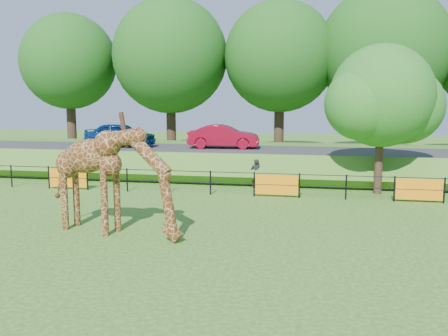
# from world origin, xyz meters

# --- Properties ---
(ground) EXTENTS (90.00, 90.00, 0.00)m
(ground) POSITION_xyz_m (0.00, 0.00, 0.00)
(ground) COLOR #2E5816
(ground) RESTS_ON ground
(giraffe) EXTENTS (5.01, 2.15, 3.53)m
(giraffe) POSITION_xyz_m (-1.70, 1.12, 1.76)
(giraffe) COLOR #592B12
(giraffe) RESTS_ON ground
(perimeter_fence) EXTENTS (28.07, 0.10, 1.10)m
(perimeter_fence) POSITION_xyz_m (0.00, 8.00, 0.55)
(perimeter_fence) COLOR black
(perimeter_fence) RESTS_ON ground
(embankment) EXTENTS (40.00, 9.00, 1.30)m
(embankment) POSITION_xyz_m (0.00, 15.50, 0.65)
(embankment) COLOR #2E5816
(embankment) RESTS_ON ground
(road) EXTENTS (40.00, 5.00, 0.12)m
(road) POSITION_xyz_m (0.00, 14.00, 1.36)
(road) COLOR #313134
(road) RESTS_ON embankment
(car_blue) EXTENTS (4.24, 1.79, 1.43)m
(car_blue) POSITION_xyz_m (-6.84, 14.24, 2.14)
(car_blue) COLOR #124096
(car_blue) RESTS_ON road
(car_red) EXTENTS (4.20, 1.72, 1.35)m
(car_red) POSITION_xyz_m (-0.63, 14.60, 2.10)
(car_red) COLOR #B30C28
(car_red) RESTS_ON road
(visitor) EXTENTS (0.59, 0.46, 1.42)m
(visitor) POSITION_xyz_m (1.83, 10.03, 0.71)
(visitor) COLOR black
(visitor) RESTS_ON ground
(tree_east) EXTENTS (5.40, 4.71, 6.76)m
(tree_east) POSITION_xyz_m (7.60, 9.63, 4.28)
(tree_east) COLOR #301E15
(tree_east) RESTS_ON ground
(bg_tree_line) EXTENTS (37.30, 8.80, 11.82)m
(bg_tree_line) POSITION_xyz_m (1.89, 22.00, 7.19)
(bg_tree_line) COLOR #301E15
(bg_tree_line) RESTS_ON ground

